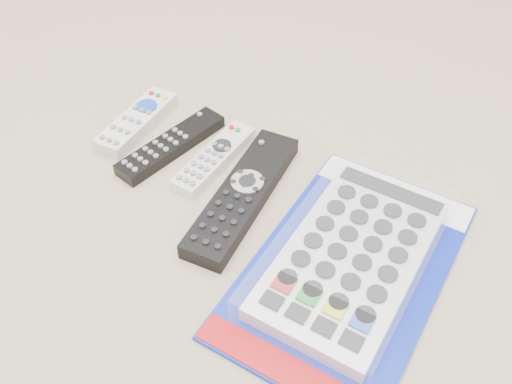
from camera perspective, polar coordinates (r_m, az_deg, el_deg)
The scene contains 5 objects.
remote_small_grey at distance 0.96m, azimuth -11.85°, elevation 6.93°, with size 0.06×0.17×0.03m.
remote_slim_black at distance 0.91m, azimuth -8.53°, elevation 4.68°, with size 0.08×0.20×0.02m.
remote_silver_dvd at distance 0.88m, azimuth -4.21°, elevation 3.45°, with size 0.04×0.17×0.02m.
remote_large_black at distance 0.82m, azimuth -1.33°, elevation -0.27°, with size 0.09×0.27×0.03m.
jumbo_remote_packaged at distance 0.74m, azimuth 9.55°, elevation -6.39°, with size 0.23×0.38×0.05m.
Camera 1 is at (0.33, -0.50, 0.60)m, focal length 40.00 mm.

